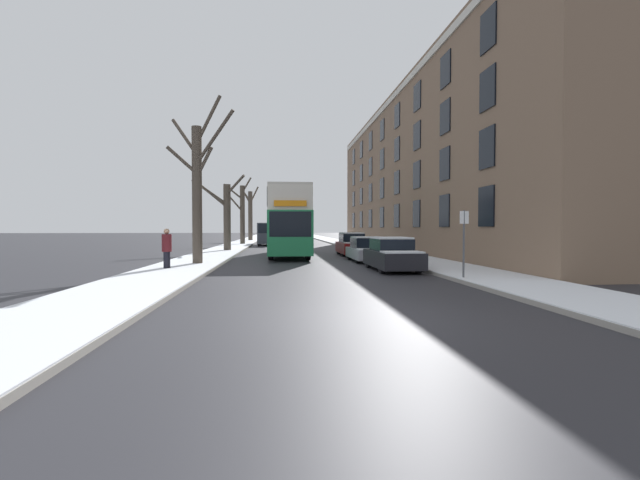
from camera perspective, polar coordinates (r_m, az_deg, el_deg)
ground_plane at (r=9.27m, az=4.84°, el=-10.13°), size 320.00×320.00×0.00m
sidewalk_left at (r=62.11m, az=-9.60°, el=-0.08°), size 3.11×130.00×0.16m
sidewalk_right at (r=62.43m, az=1.55°, el=-0.05°), size 3.11×130.00×0.16m
terrace_facade_right at (r=38.03m, az=15.86°, el=8.48°), size 9.10×43.96×12.95m
bare_tree_left_0 at (r=21.94m, az=-16.01°, el=6.82°), size 3.43×2.25×8.40m
bare_tree_left_1 at (r=34.43m, az=-12.50°, el=3.44°), size 4.07×1.95×6.01m
bare_tree_left_2 at (r=48.04m, az=-10.37°, el=3.60°), size 2.94×2.88×7.65m
bare_tree_left_3 at (r=62.40m, az=-9.29°, el=3.46°), size 2.65×2.05×7.96m
double_decker_bus at (r=28.60m, az=-4.26°, el=2.81°), size 2.56×10.69×4.40m
parked_car_0 at (r=19.37m, az=9.58°, el=-1.97°), size 1.77×4.34×1.48m
parked_car_1 at (r=24.47m, az=6.37°, el=-1.32°), size 1.89×4.31×1.39m
parked_car_2 at (r=29.69m, az=4.25°, el=-0.65°), size 1.71×4.41×1.57m
oncoming_van at (r=47.21m, az=-7.06°, el=0.89°), size 1.93×5.51×2.43m
pedestrian_left_sidewalk at (r=19.56m, az=-19.76°, el=-1.01°), size 0.41×0.41×1.86m
street_sign_post at (r=15.72m, az=18.63°, el=-0.10°), size 0.32×0.07×2.51m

